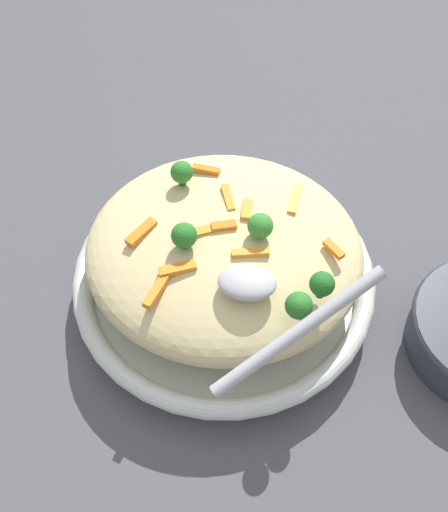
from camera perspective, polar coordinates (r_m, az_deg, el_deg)
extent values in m
plane|color=#4C4C51|center=(0.75, 0.00, -3.33)|extent=(2.40, 2.40, 0.00)
cylinder|color=silver|center=(0.74, 0.00, -2.79)|extent=(0.31, 0.31, 0.03)
torus|color=silver|center=(0.72, 0.00, -1.77)|extent=(0.34, 0.34, 0.02)
torus|color=black|center=(0.72, 0.00, -1.58)|extent=(0.33, 0.33, 0.00)
ellipsoid|color=#DBC689|center=(0.68, 0.00, 0.46)|extent=(0.30, 0.27, 0.08)
cube|color=orange|center=(0.65, 9.72, 0.62)|extent=(0.02, 0.02, 0.01)
cube|color=orange|center=(0.71, -1.59, 7.66)|extent=(0.03, 0.01, 0.01)
cube|color=orange|center=(0.68, 6.31, 4.99)|extent=(0.01, 0.04, 0.01)
cube|color=orange|center=(0.62, -4.15, -1.17)|extent=(0.04, 0.02, 0.01)
cube|color=orange|center=(0.61, -6.07, -3.13)|extent=(0.02, 0.04, 0.01)
cube|color=orange|center=(0.66, 2.05, 4.06)|extent=(0.01, 0.02, 0.01)
cube|color=orange|center=(0.65, 0.44, 2.78)|extent=(0.03, 0.02, 0.01)
cube|color=orange|center=(0.65, -1.65, 2.26)|extent=(0.04, 0.02, 0.01)
cube|color=orange|center=(0.67, 0.40, 5.17)|extent=(0.02, 0.04, 0.01)
cube|color=orange|center=(0.63, 2.38, 0.28)|extent=(0.04, 0.01, 0.01)
cube|color=orange|center=(0.66, -7.36, 2.10)|extent=(0.03, 0.04, 0.01)
cylinder|color=#205B1C|center=(0.61, 8.55, -3.18)|extent=(0.01, 0.01, 0.01)
sphere|color=#236B23|center=(0.60, 8.71, -2.47)|extent=(0.02, 0.02, 0.02)
cylinder|color=#377928|center=(0.64, 3.19, 1.94)|extent=(0.01, 0.01, 0.01)
sphere|color=#3D8E33|center=(0.63, 3.25, 2.70)|extent=(0.03, 0.03, 0.03)
cylinder|color=#296820|center=(0.60, 6.54, -5.05)|extent=(0.01, 0.01, 0.01)
sphere|color=#2D7A28|center=(0.59, 6.66, -4.39)|extent=(0.03, 0.03, 0.03)
cylinder|color=#296820|center=(0.69, -3.72, 6.67)|extent=(0.01, 0.01, 0.01)
sphere|color=#2D7A28|center=(0.68, -3.78, 7.44)|extent=(0.02, 0.02, 0.02)
cylinder|color=#296820|center=(0.64, -3.50, 1.07)|extent=(0.01, 0.01, 0.01)
sphere|color=#2D7A28|center=(0.62, -3.56, 1.84)|extent=(0.03, 0.03, 0.03)
ellipsoid|color=#B7B7BC|center=(0.60, 2.07, -2.38)|extent=(0.06, 0.04, 0.02)
cylinder|color=#B7B7BC|center=(0.54, 6.57, -6.71)|extent=(0.14, 0.11, 0.08)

